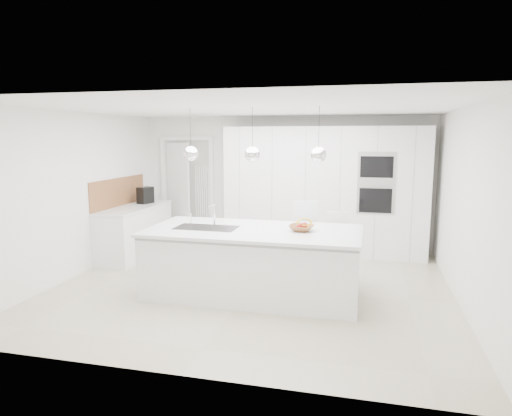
% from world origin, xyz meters
% --- Properties ---
extents(floor, '(5.50, 5.50, 0.00)m').
position_xyz_m(floor, '(0.00, 0.00, 0.00)').
color(floor, '#BAB094').
rests_on(floor, ground).
extents(wall_back, '(5.50, 0.00, 5.50)m').
position_xyz_m(wall_back, '(0.00, 2.50, 1.25)').
color(wall_back, white).
rests_on(wall_back, ground).
extents(wall_left, '(0.00, 5.00, 5.00)m').
position_xyz_m(wall_left, '(-2.75, 0.00, 1.25)').
color(wall_left, white).
rests_on(wall_left, ground).
extents(ceiling, '(5.50, 5.50, 0.00)m').
position_xyz_m(ceiling, '(0.00, 0.00, 2.50)').
color(ceiling, white).
rests_on(ceiling, wall_back).
extents(tall_cabinets, '(3.60, 0.60, 2.30)m').
position_xyz_m(tall_cabinets, '(0.80, 2.20, 1.15)').
color(tall_cabinets, white).
rests_on(tall_cabinets, floor).
extents(oven_stack, '(0.62, 0.04, 1.05)m').
position_xyz_m(oven_stack, '(1.70, 1.89, 1.35)').
color(oven_stack, '#A5A5A8').
rests_on(oven_stack, tall_cabinets).
extents(doorway_frame, '(1.11, 0.08, 2.13)m').
position_xyz_m(doorway_frame, '(-1.95, 2.47, 1.02)').
color(doorway_frame, white).
rests_on(doorway_frame, floor).
extents(hallway_door, '(0.76, 0.38, 2.00)m').
position_xyz_m(hallway_door, '(-2.20, 2.42, 1.00)').
color(hallway_door, white).
rests_on(hallway_door, floor).
extents(radiator, '(0.32, 0.04, 1.40)m').
position_xyz_m(radiator, '(-1.63, 2.46, 0.85)').
color(radiator, white).
rests_on(radiator, floor).
extents(left_base_cabinets, '(0.60, 1.80, 0.86)m').
position_xyz_m(left_base_cabinets, '(-2.45, 1.20, 0.43)').
color(left_base_cabinets, white).
rests_on(left_base_cabinets, floor).
extents(left_worktop, '(0.62, 1.82, 0.04)m').
position_xyz_m(left_worktop, '(-2.45, 1.20, 0.88)').
color(left_worktop, white).
rests_on(left_worktop, left_base_cabinets).
extents(oak_backsplash, '(0.02, 1.80, 0.50)m').
position_xyz_m(oak_backsplash, '(-2.74, 1.20, 1.15)').
color(oak_backsplash, '#935D37').
rests_on(oak_backsplash, wall_left).
extents(island_base, '(2.80, 1.20, 0.86)m').
position_xyz_m(island_base, '(0.10, -0.30, 0.43)').
color(island_base, white).
rests_on(island_base, floor).
extents(island_worktop, '(2.84, 1.40, 0.04)m').
position_xyz_m(island_worktop, '(0.10, -0.25, 0.88)').
color(island_worktop, white).
rests_on(island_worktop, island_base).
extents(island_sink, '(0.84, 0.44, 0.18)m').
position_xyz_m(island_sink, '(-0.55, -0.30, 0.82)').
color(island_sink, '#3F3F42').
rests_on(island_sink, island_worktop).
extents(island_tap, '(0.02, 0.02, 0.30)m').
position_xyz_m(island_tap, '(-0.50, -0.10, 1.05)').
color(island_tap, white).
rests_on(island_tap, island_worktop).
extents(pendant_left, '(0.20, 0.20, 0.20)m').
position_xyz_m(pendant_left, '(-0.75, -0.30, 1.90)').
color(pendant_left, white).
rests_on(pendant_left, ceiling).
extents(pendant_mid, '(0.20, 0.20, 0.20)m').
position_xyz_m(pendant_mid, '(0.10, -0.30, 1.90)').
color(pendant_mid, white).
rests_on(pendant_mid, ceiling).
extents(pendant_right, '(0.20, 0.20, 0.20)m').
position_xyz_m(pendant_right, '(0.95, -0.30, 1.90)').
color(pendant_right, white).
rests_on(pendant_right, ceiling).
extents(fruit_bowl, '(0.37, 0.37, 0.08)m').
position_xyz_m(fruit_bowl, '(0.74, -0.21, 0.94)').
color(fruit_bowl, '#935D37').
rests_on(fruit_bowl, island_worktop).
extents(espresso_machine, '(0.25, 0.32, 0.30)m').
position_xyz_m(espresso_machine, '(-2.43, 1.60, 1.05)').
color(espresso_machine, black).
rests_on(espresso_machine, left_worktop).
extents(bar_stool_left, '(0.51, 0.62, 1.17)m').
position_xyz_m(bar_stool_left, '(0.67, 0.49, 0.58)').
color(bar_stool_left, white).
rests_on(bar_stool_left, floor).
extents(bar_stool_right, '(0.37, 0.49, 1.02)m').
position_xyz_m(bar_stool_right, '(1.14, 0.56, 0.51)').
color(bar_stool_right, white).
rests_on(bar_stool_right, floor).
extents(apple_a, '(0.08, 0.08, 0.08)m').
position_xyz_m(apple_a, '(0.77, -0.17, 0.97)').
color(apple_a, '#A91E1A').
rests_on(apple_a, fruit_bowl).
extents(apple_b, '(0.07, 0.07, 0.07)m').
position_xyz_m(apple_b, '(0.72, -0.23, 0.97)').
color(apple_b, '#A91E1A').
rests_on(apple_b, fruit_bowl).
extents(banana_bunch, '(0.24, 0.17, 0.21)m').
position_xyz_m(banana_bunch, '(0.77, -0.20, 1.02)').
color(banana_bunch, yellow).
rests_on(banana_bunch, fruit_bowl).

